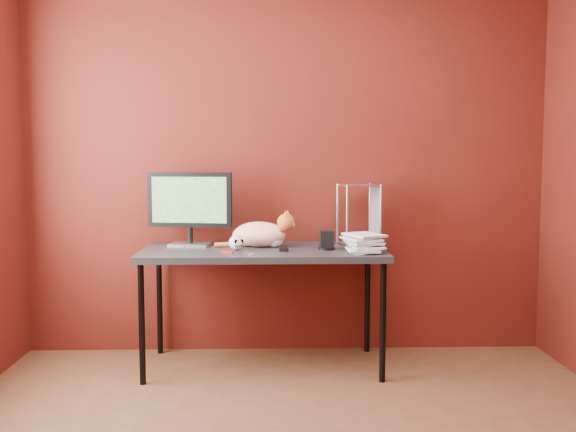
{
  "coord_description": "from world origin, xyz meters",
  "views": [
    {
      "loc": [
        -0.11,
        -2.58,
        1.31
      ],
      "look_at": [
        -0.0,
        1.15,
        0.97
      ],
      "focal_mm": 40.0,
      "sensor_mm": 36.0,
      "label": 1
    }
  ],
  "objects_px": {
    "monitor": "(190,205)",
    "book_stack": "(350,149)",
    "desk": "(263,257)",
    "cat": "(260,234)",
    "skull_mug": "(236,243)",
    "speaker": "(327,241)"
  },
  "relations": [
    {
      "from": "monitor",
      "to": "book_stack",
      "type": "distance_m",
      "value": 1.09
    },
    {
      "from": "desk",
      "to": "cat",
      "type": "xyz_separation_m",
      "value": [
        -0.02,
        0.09,
        0.13
      ]
    },
    {
      "from": "skull_mug",
      "to": "speaker",
      "type": "relative_size",
      "value": 0.87
    },
    {
      "from": "book_stack",
      "to": "speaker",
      "type": "bearing_deg",
      "value": 138.11
    },
    {
      "from": "monitor",
      "to": "book_stack",
      "type": "relative_size",
      "value": 0.44
    },
    {
      "from": "cat",
      "to": "book_stack",
      "type": "bearing_deg",
      "value": -10.16
    },
    {
      "from": "desk",
      "to": "cat",
      "type": "relative_size",
      "value": 2.96
    },
    {
      "from": "monitor",
      "to": "speaker",
      "type": "distance_m",
      "value": 0.91
    },
    {
      "from": "cat",
      "to": "book_stack",
      "type": "height_order",
      "value": "book_stack"
    },
    {
      "from": "speaker",
      "to": "book_stack",
      "type": "distance_m",
      "value": 0.59
    },
    {
      "from": "desk",
      "to": "skull_mug",
      "type": "relative_size",
      "value": 14.72
    },
    {
      "from": "desk",
      "to": "skull_mug",
      "type": "bearing_deg",
      "value": -161.26
    },
    {
      "from": "monitor",
      "to": "cat",
      "type": "distance_m",
      "value": 0.49
    },
    {
      "from": "monitor",
      "to": "cat",
      "type": "height_order",
      "value": "monitor"
    },
    {
      "from": "desk",
      "to": "monitor",
      "type": "distance_m",
      "value": 0.58
    },
    {
      "from": "monitor",
      "to": "cat",
      "type": "bearing_deg",
      "value": 1.73
    },
    {
      "from": "speaker",
      "to": "book_stack",
      "type": "xyz_separation_m",
      "value": [
        0.13,
        -0.11,
        0.56
      ]
    },
    {
      "from": "skull_mug",
      "to": "book_stack",
      "type": "height_order",
      "value": "book_stack"
    },
    {
      "from": "skull_mug",
      "to": "book_stack",
      "type": "xyz_separation_m",
      "value": [
        0.68,
        -0.1,
        0.57
      ]
    },
    {
      "from": "skull_mug",
      "to": "speaker",
      "type": "xyz_separation_m",
      "value": [
        0.55,
        0.01,
        0.01
      ]
    },
    {
      "from": "skull_mug",
      "to": "speaker",
      "type": "bearing_deg",
      "value": -23.58
    },
    {
      "from": "book_stack",
      "to": "monitor",
      "type": "bearing_deg",
      "value": 162.79
    }
  ]
}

